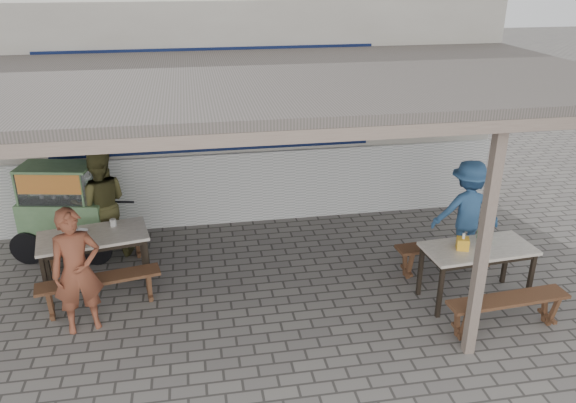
# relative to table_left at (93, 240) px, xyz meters

# --- Properties ---
(ground) EXTENTS (60.00, 60.00, 0.00)m
(ground) POSITION_rel_table_left_xyz_m (1.89, -1.27, -0.67)
(ground) COLOR slate
(ground) RESTS_ON ground
(back_wall) EXTENTS (9.00, 1.28, 3.50)m
(back_wall) POSITION_rel_table_left_xyz_m (1.89, 2.31, 1.05)
(back_wall) COLOR beige
(back_wall) RESTS_ON ground
(warung_roof) EXTENTS (9.00, 4.21, 2.81)m
(warung_roof) POSITION_rel_table_left_xyz_m (1.91, -0.37, 2.04)
(warung_roof) COLOR #534A47
(warung_roof) RESTS_ON ground
(table_left) EXTENTS (1.48, 0.96, 0.75)m
(table_left) POSITION_rel_table_left_xyz_m (0.00, 0.00, 0.00)
(table_left) COLOR silver
(table_left) RESTS_ON ground
(bench_left_street) EXTENTS (1.50, 0.55, 0.45)m
(bench_left_street) POSITION_rel_table_left_xyz_m (0.12, -0.61, -0.33)
(bench_left_street) COLOR brown
(bench_left_street) RESTS_ON ground
(bench_left_wall) EXTENTS (1.50, 0.55, 0.45)m
(bench_left_wall) POSITION_rel_table_left_xyz_m (-0.12, 0.61, -0.33)
(bench_left_wall) COLOR brown
(bench_left_wall) RESTS_ON ground
(table_right) EXTENTS (1.41, 0.74, 0.75)m
(table_right) POSITION_rel_table_left_xyz_m (4.78, -1.19, -0.00)
(table_right) COLOR silver
(table_right) RESTS_ON ground
(bench_right_street) EXTENTS (1.48, 0.39, 0.45)m
(bench_right_street) POSITION_rel_table_left_xyz_m (4.84, -1.89, -0.33)
(bench_right_street) COLOR brown
(bench_right_street) RESTS_ON ground
(bench_right_wall) EXTENTS (1.48, 0.39, 0.45)m
(bench_right_wall) POSITION_rel_table_left_xyz_m (4.73, -0.48, -0.33)
(bench_right_wall) COLOR brown
(bench_right_wall) RESTS_ON ground
(vendor_cart) EXTENTS (1.79, 0.92, 1.39)m
(vendor_cart) POSITION_rel_table_left_xyz_m (-0.54, 0.99, 0.08)
(vendor_cart) COLOR #6D9865
(vendor_cart) RESTS_ON ground
(patron_street_side) EXTENTS (0.64, 0.51, 1.53)m
(patron_street_side) POSITION_rel_table_left_xyz_m (-0.04, -0.97, 0.10)
(patron_street_side) COLOR brown
(patron_street_side) RESTS_ON ground
(patron_wall_side) EXTENTS (0.84, 0.68, 1.62)m
(patron_wall_side) POSITION_rel_table_left_xyz_m (0.00, 0.89, 0.14)
(patron_wall_side) COLOR brown
(patron_wall_side) RESTS_ON ground
(patron_right_table) EXTENTS (1.03, 0.68, 1.50)m
(patron_right_table) POSITION_rel_table_left_xyz_m (5.15, -0.13, 0.08)
(patron_right_table) COLOR #346094
(patron_right_table) RESTS_ON ground
(tissue_box) EXTENTS (0.19, 0.19, 0.15)m
(tissue_box) POSITION_rel_table_left_xyz_m (4.56, -1.19, 0.15)
(tissue_box) COLOR yellow
(tissue_box) RESTS_ON table_right
(donation_box) EXTENTS (0.18, 0.14, 0.11)m
(donation_box) POSITION_rel_table_left_xyz_m (4.96, -0.98, 0.13)
(donation_box) COLOR #2F6B3A
(donation_box) RESTS_ON table_right
(condiment_jar) EXTENTS (0.09, 0.09, 0.10)m
(condiment_jar) POSITION_rel_table_left_xyz_m (0.24, 0.23, 0.13)
(condiment_jar) COLOR beige
(condiment_jar) RESTS_ON table_left
(condiment_bowl) EXTENTS (0.22, 0.22, 0.04)m
(condiment_bowl) POSITION_rel_table_left_xyz_m (-0.15, 0.06, 0.10)
(condiment_bowl) COLOR white
(condiment_bowl) RESTS_ON table_left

